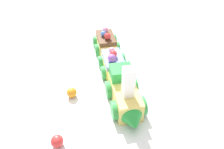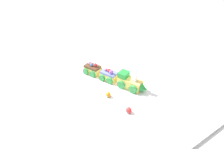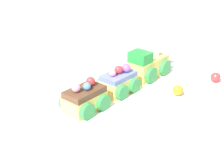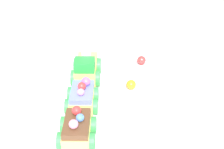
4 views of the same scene
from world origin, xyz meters
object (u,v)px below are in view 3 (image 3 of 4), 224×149
cake_car_chocolate (85,99)px  gumball_red (216,77)px  cake_car_blueberry (118,82)px  gumball_orange (178,90)px  cake_train_locomotive (150,64)px

cake_car_chocolate → gumball_red: size_ratio=4.21×
cake_car_blueberry → gumball_orange: (0.10, -0.07, -0.01)m
cake_train_locomotive → gumball_red: size_ratio=6.20×
cake_car_blueberry → cake_car_chocolate: bearing=179.9°
cake_train_locomotive → cake_car_blueberry: size_ratio=1.47×
cake_train_locomotive → cake_car_chocolate: 0.21m
cake_car_blueberry → gumball_orange: cake_car_blueberry is taller
cake_train_locomotive → gumball_orange: 0.12m
cake_car_chocolate → gumball_orange: size_ratio=4.26×
cake_car_chocolate → gumball_orange: 0.19m
cake_car_chocolate → gumball_orange: (0.19, -0.03, -0.01)m
cake_car_blueberry → cake_train_locomotive: bearing=0.1°
cake_train_locomotive → cake_car_blueberry: cake_train_locomotive is taller
gumball_red → cake_car_blueberry: bearing=167.0°
cake_train_locomotive → cake_car_chocolate: size_ratio=1.47×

